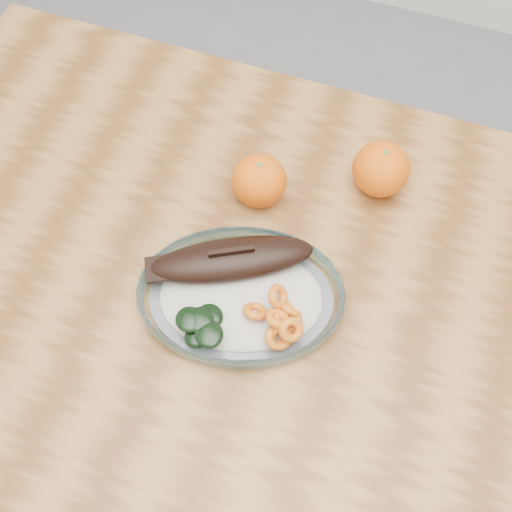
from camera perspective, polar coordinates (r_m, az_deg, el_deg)
name	(u,v)px	position (r m, az deg, el deg)	size (l,w,h in m)	color
ground	(260,432)	(1.57, 0.32, -15.36)	(3.00, 3.00, 0.00)	slate
dining_table	(262,334)	(0.94, 0.52, -6.91)	(1.20, 0.80, 0.75)	brown
plated_meal	(241,294)	(0.84, -1.38, -3.37)	(0.61, 0.61, 0.08)	white
orange_left	(259,181)	(0.90, 0.30, 6.69)	(0.08, 0.08, 0.08)	#FF4805
orange_right	(381,169)	(0.93, 11.05, 7.60)	(0.08, 0.08, 0.08)	#FF4805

